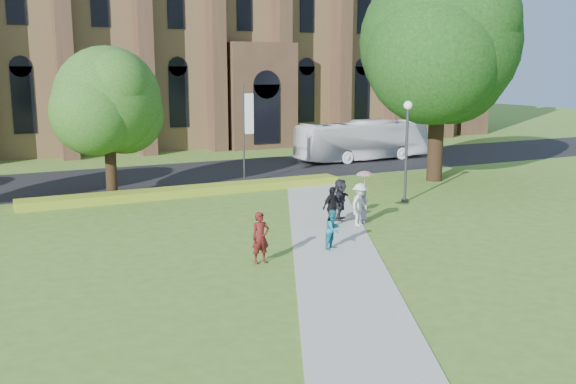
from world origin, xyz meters
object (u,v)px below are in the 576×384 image
large_tree (440,43)px  pedestrian_0 (260,238)px  streetlamp (407,139)px  tour_coach (363,140)px

large_tree → pedestrian_0: (-16.58, -11.05, -7.40)m
streetlamp → large_tree: bearing=39.3°
large_tree → pedestrian_0: size_ratio=7.17×
pedestrian_0 → large_tree: bearing=32.9°
streetlamp → pedestrian_0: (-11.08, -6.55, -2.34)m
tour_coach → pedestrian_0: (-17.34, -20.51, -0.56)m
large_tree → tour_coach: size_ratio=1.23×
streetlamp → pedestrian_0: 13.08m
pedestrian_0 → streetlamp: bearing=29.8°
streetlamp → pedestrian_0: size_ratio=2.85×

